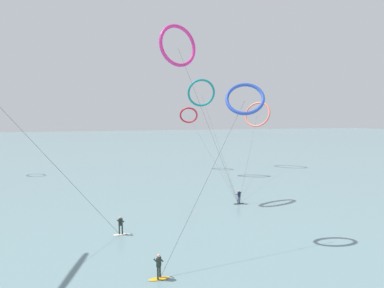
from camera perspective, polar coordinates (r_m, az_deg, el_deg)
name	(u,v)px	position (r m, az deg, el deg)	size (l,w,h in m)	color
sea_water	(136,144)	(106.89, -11.38, -0.08)	(400.00, 200.00, 0.08)	slate
surfer_charcoal	(239,198)	(34.75, 9.56, -10.78)	(1.40, 0.68, 1.70)	black
surfer_ivory	(121,227)	(26.73, -14.34, -16.03)	(1.40, 0.67, 1.70)	silver
surfer_amber	(159,268)	(19.94, -6.78, -23.86)	(1.40, 0.72, 1.70)	orange
kite_crimson	(189,115)	(55.93, -0.68, 5.87)	(4.03, 25.46, 12.45)	red
kite_cobalt	(245,99)	(24.01, 10.72, 9.04)	(9.88, 6.17, 13.55)	#2647B7
kite_magenta	(178,46)	(35.69, -2.89, 19.39)	(9.27, 4.89, 21.65)	#CC288E
kite_teal	(201,93)	(49.93, 1.91, 10.37)	(5.08, 18.56, 17.11)	teal
kite_coral	(257,114)	(60.05, 13.18, 5.91)	(16.76, 25.78, 13.68)	#EA7260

